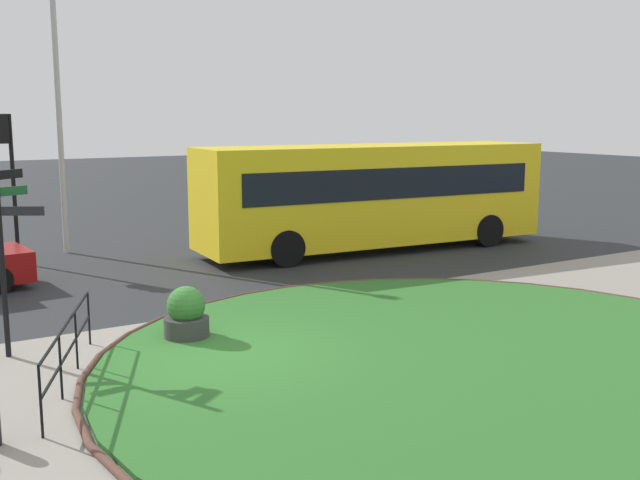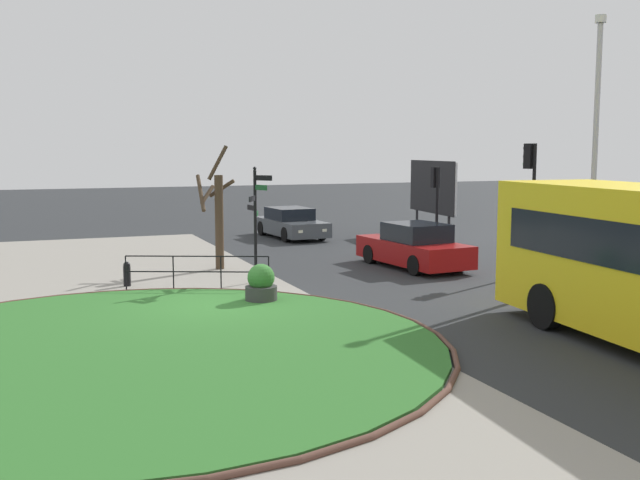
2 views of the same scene
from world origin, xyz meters
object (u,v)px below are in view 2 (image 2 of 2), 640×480
bollard_foreground (127,274)px  lamppost_tall (595,140)px  traffic_light_far (436,189)px  car_near_lane (291,224)px  planter_near_signpost (261,286)px  traffic_light_near (531,179)px  billboard_left (432,188)px  street_tree_bare (217,214)px  signpost_directional (256,215)px  car_far_lane (414,247)px

bollard_foreground → lamppost_tall: 14.13m
bollard_foreground → traffic_light_far: traffic_light_far is taller
traffic_light_far → car_near_lane: bearing=36.1°
planter_near_signpost → traffic_light_near: bearing=98.7°
car_near_lane → lamppost_tall: (13.39, 4.80, 3.53)m
billboard_left → street_tree_bare: size_ratio=1.18×
car_near_lane → street_tree_bare: size_ratio=1.15×
signpost_directional → traffic_light_near: (1.48, 8.45, 0.98)m
signpost_directional → lamppost_tall: bearing=71.7°
lamppost_tall → planter_near_signpost: lamppost_tall is taller
billboard_left → lamppost_tall: bearing=0.4°
signpost_directional → planter_near_signpost: size_ratio=3.33×
planter_near_signpost → street_tree_bare: 5.90m
signpost_directional → street_tree_bare: (-2.85, -0.45, -0.17)m
traffic_light_near → billboard_left: 10.03m
bollard_foreground → traffic_light_far: bearing=105.7°
signpost_directional → traffic_light_far: (-4.14, 8.37, 0.38)m
traffic_light_far → planter_near_signpost: (7.01, -9.10, -1.90)m
bollard_foreground → car_far_lane: (-0.06, 9.25, 0.31)m
signpost_directional → billboard_left: bearing=127.9°
car_near_lane → street_tree_bare: (7.41, -5.10, 1.20)m
signpost_directional → car_far_lane: size_ratio=0.74×
lamppost_tall → planter_near_signpost: 10.84m
signpost_directional → street_tree_bare: street_tree_bare is taller
bollard_foreground → lamppost_tall: size_ratio=0.09×
bollard_foreground → signpost_directional: bearing=77.7°
street_tree_bare → car_near_lane: bearing=145.5°
billboard_left → street_tree_bare: bearing=-57.6°
street_tree_bare → car_far_lane: bearing=71.7°
billboard_left → planter_near_signpost: billboard_left is taller
car_near_lane → traffic_light_near: traffic_light_near is taller
signpost_directional → billboard_left: 13.47m
lamppost_tall → traffic_light_near: bearing=-148.5°
bollard_foreground → billboard_left: (-7.50, 14.22, 1.81)m
traffic_light_near → planter_near_signpost: 9.62m
street_tree_bare → traffic_light_far: bearing=98.3°
lamppost_tall → planter_near_signpost: size_ratio=7.58×
car_near_lane → billboard_left: (1.99, 5.98, 1.56)m
street_tree_bare → traffic_light_near: bearing=64.0°
car_far_lane → lamppost_tall: size_ratio=0.60×
traffic_light_far → street_tree_bare: size_ratio=0.80×
lamppost_tall → billboard_left: (-11.40, 1.18, -1.97)m
lamppost_tall → street_tree_bare: (-5.98, -9.90, -2.33)m
traffic_light_near → signpost_directional: bearing=65.7°
car_far_lane → bollard_foreground: bearing=85.3°
lamppost_tall → planter_near_signpost: bearing=-91.4°
billboard_left → car_far_lane: bearing=-27.5°
car_far_lane → billboard_left: bearing=-38.7°
car_far_lane → planter_near_signpost: 7.40m
signpost_directional → lamppost_tall: lamppost_tall is taller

